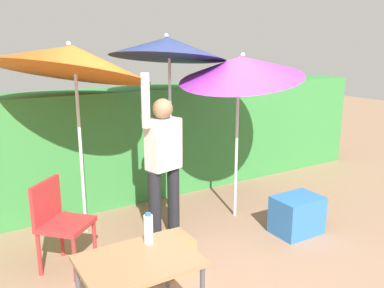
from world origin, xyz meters
The scene contains 11 objects.
ground_plane centered at (0.00, 0.00, 0.00)m, with size 24.00×24.00×0.00m, color #937056.
hedge_row centered at (0.00, 1.87, 0.78)m, with size 8.00×0.70×1.56m, color #38843D.
umbrella_rainbow centered at (0.79, 0.49, 1.89)m, with size 1.54×1.51×2.20m.
umbrella_orange centered at (0.15, 1.11, 2.11)m, with size 1.47×1.45×2.38m.
umbrella_yellow centered at (-1.03, 1.09, 2.00)m, with size 1.80×1.76×2.42m.
person_vendor centered at (-0.27, 0.46, 0.93)m, with size 0.56×0.30×1.88m.
chair_plastic centered at (-1.45, 0.41, 0.51)m, with size 0.62×0.62×0.89m.
cooler_box centered at (1.10, -0.26, 0.22)m, with size 0.55×0.40×0.44m, color #2D6BB7.
crate_cardboard centered at (-0.57, -0.20, 0.17)m, with size 0.43×0.35×0.34m, color #9E7A4C.
folding_table centered at (-1.24, -1.03, 0.64)m, with size 0.80×0.60×0.73m.
bottle_water centered at (-1.08, -0.86, 0.84)m, with size 0.07×0.07×0.24m.
Camera 1 is at (-2.24, -3.39, 2.19)m, focal length 38.14 mm.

